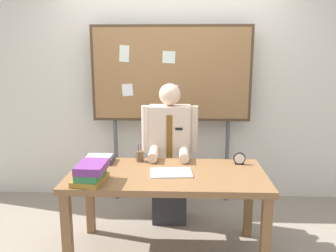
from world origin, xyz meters
name	(u,v)px	position (x,y,z in m)	size (l,w,h in m)	color
back_wall	(172,83)	(0.00, 1.30, 1.35)	(6.40, 0.08, 2.70)	silver
desk	(167,183)	(0.00, 0.00, 0.64)	(1.60, 0.79, 0.73)	brown
person	(170,159)	(0.00, 0.62, 0.65)	(0.55, 0.56, 1.40)	#2D2D33
bulletin_board	(171,76)	(0.00, 1.10, 1.44)	(1.73, 0.09, 1.98)	#4C3823
book_stack	(91,173)	(-0.56, -0.25, 0.80)	(0.25, 0.32, 0.15)	olive
open_notebook	(171,173)	(0.03, -0.02, 0.73)	(0.33, 0.23, 0.01)	white
desk_clock	(239,159)	(0.62, 0.24, 0.77)	(0.11, 0.04, 0.11)	black
pen_holder	(140,156)	(-0.26, 0.29, 0.77)	(0.07, 0.07, 0.16)	brown
paper_tray	(99,159)	(-0.62, 0.25, 0.75)	(0.26, 0.20, 0.06)	#333338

